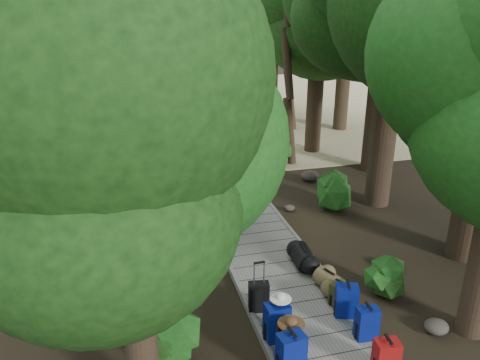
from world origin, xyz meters
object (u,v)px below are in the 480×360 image
object	(u,v)px
backpack_right_a	(386,356)
lone_suitcase_on_sand	(209,142)
duffel_right_khaki	(329,280)
kayak	(117,138)
sun_lounger	(265,124)
backpack_left_b	(287,343)
suitcase_on_boardwalk	(259,297)
backpack_left_a	(291,352)
backpack_left_c	(277,320)
backpack_right_b	(367,321)
backpack_right_d	(339,293)
duffel_right_black	(303,257)
backpack_right_c	(347,299)

from	to	relation	value
backpack_right_a	lone_suitcase_on_sand	world-z (taller)	backpack_right_a
duffel_right_khaki	kayak	bearing A→B (deg)	87.53
backpack_right_a	sun_lounger	size ratio (longest dim) A/B	0.35
backpack_left_b	suitcase_on_boardwalk	size ratio (longest dim) A/B	1.15
backpack_left_a	suitcase_on_boardwalk	bearing A→B (deg)	82.61
backpack_left_c	backpack_right_b	distance (m)	1.55
backpack_left_c	suitcase_on_boardwalk	world-z (taller)	backpack_left_c
backpack_right_d	kayak	xyz separation A→B (m)	(-3.98, 12.92, -0.20)
backpack_right_b	kayak	xyz separation A→B (m)	(-4.01, 13.91, -0.27)
suitcase_on_boardwalk	backpack_left_a	bearing A→B (deg)	-79.47
backpack_left_c	backpack_left_a	bearing A→B (deg)	-96.89
backpack_left_a	kayak	xyz separation A→B (m)	(-2.46, 14.36, -0.34)
backpack_right_b	kayak	size ratio (longest dim) A/B	0.21
backpack_left_a	backpack_right_d	size ratio (longest dim) A/B	1.52
backpack_left_b	duffel_right_black	size ratio (longest dim) A/B	0.97
backpack_right_c	suitcase_on_boardwalk	xyz separation A→B (m)	(-1.52, 0.55, -0.05)
backpack_left_c	backpack_right_d	bearing A→B (deg)	19.44
backpack_left_a	duffel_right_khaki	bearing A→B (deg)	43.82
duffel_right_black	lone_suitcase_on_sand	distance (m)	9.46
duffel_right_black	lone_suitcase_on_sand	world-z (taller)	lone_suitcase_on_sand
backpack_right_b	duffel_right_khaki	size ratio (longest dim) A/B	1.19
duffel_right_khaki	lone_suitcase_on_sand	size ratio (longest dim) A/B	0.90
backpack_left_a	backpack_right_c	size ratio (longest dim) A/B	1.15
suitcase_on_boardwalk	kayak	distance (m)	12.93
backpack_right_d	sun_lounger	distance (m)	13.38
backpack_left_b	suitcase_on_boardwalk	distance (m)	1.39
backpack_right_c	sun_lounger	distance (m)	13.70
backpack_left_a	duffel_right_khaki	world-z (taller)	backpack_left_a
suitcase_on_boardwalk	sun_lounger	distance (m)	13.56
backpack_left_b	sun_lounger	xyz separation A→B (m)	(4.14, 14.28, -0.13)
duffel_right_khaki	backpack_left_c	bearing A→B (deg)	-162.54
backpack_right_b	backpack_right_d	world-z (taller)	backpack_right_b
backpack_right_d	kayak	bearing A→B (deg)	84.27
backpack_left_c	backpack_right_a	distance (m)	1.83
backpack_right_d	backpack_left_c	bearing A→B (deg)	-179.81
backpack_right_c	suitcase_on_boardwalk	distance (m)	1.62
backpack_left_c	duffel_right_khaki	size ratio (longest dim) A/B	1.39
duffel_right_black	kayak	world-z (taller)	duffel_right_black
backpack_right_b	suitcase_on_boardwalk	size ratio (longest dim) A/B	1.12
backpack_left_c	backpack_right_c	distance (m)	1.49
duffel_right_khaki	backpack_right_a	bearing A→B (deg)	-113.65
duffel_right_black	lone_suitcase_on_sand	xyz separation A→B (m)	(-0.25, 9.46, -0.01)
suitcase_on_boardwalk	backpack_right_d	bearing A→B (deg)	1.71
backpack_right_b	backpack_right_d	size ratio (longest dim) A/B	1.27
backpack_right_a	suitcase_on_boardwalk	distance (m)	2.51
backpack_right_a	duffel_right_black	size ratio (longest dim) A/B	0.96
backpack_left_c	duffel_right_black	distance (m)	2.52
kayak	backpack_left_b	bearing A→B (deg)	-92.69
duffel_right_khaki	kayak	world-z (taller)	duffel_right_khaki
backpack_right_a	duffel_right_black	world-z (taller)	backpack_right_a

